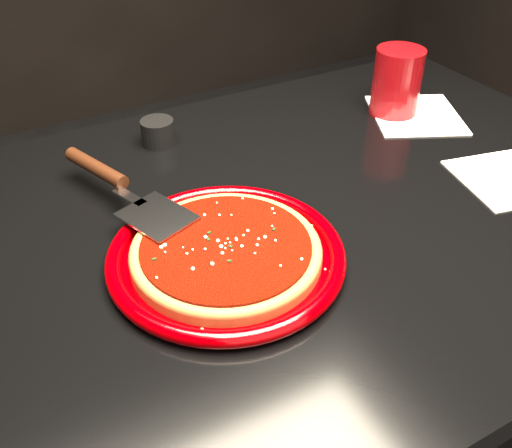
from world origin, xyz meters
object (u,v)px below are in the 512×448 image
Objects in this scene: cup at (397,82)px; ramekin at (158,132)px; pizza_server at (125,187)px; table at (278,378)px; plate at (226,255)px.

cup is 0.44m from ramekin.
pizza_server is 2.56× the size of cup.
plate reaches higher than table.
table is at bearing -73.40° from ramekin.
pizza_server is at bearing 149.60° from table.
ramekin is at bearing 106.60° from table.
plate is 0.97× the size of pizza_server.
table is at bearing 25.64° from plate.
table is 21.21× the size of ramekin.
cup is (0.35, 0.18, 0.44)m from table.
pizza_server is at bearing -123.80° from ramekin.
table is at bearing -50.32° from pizza_server.
plate is 0.19m from pizza_server.
ramekin reaches higher than plate.
pizza_server reaches higher than ramekin.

